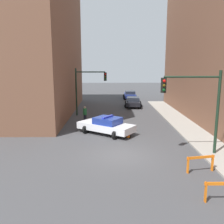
% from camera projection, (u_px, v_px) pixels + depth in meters
% --- Properties ---
extents(ground_plane, '(120.00, 120.00, 0.00)m').
position_uv_depth(ground_plane, '(122.00, 155.00, 15.81)').
color(ground_plane, '#424244').
extents(sidewalk_right, '(2.40, 44.00, 0.12)m').
position_uv_depth(sidewalk_right, '(219.00, 154.00, 15.86)').
color(sidewalk_right, '#9E998E').
rests_on(sidewalk_right, ground_plane).
extents(building_corner_left, '(14.00, 20.00, 15.36)m').
position_uv_depth(building_corner_left, '(9.00, 46.00, 27.94)').
color(building_corner_left, brown).
rests_on(building_corner_left, ground_plane).
extents(traffic_light_near, '(3.64, 0.35, 5.20)m').
position_uv_depth(traffic_light_near, '(199.00, 100.00, 15.19)').
color(traffic_light_near, black).
rests_on(traffic_light_near, sidewalk_right).
extents(traffic_light_far, '(3.44, 0.35, 5.20)m').
position_uv_depth(traffic_light_far, '(86.00, 85.00, 27.29)').
color(traffic_light_far, black).
rests_on(traffic_light_far, ground_plane).
extents(police_car, '(4.92, 4.18, 1.52)m').
position_uv_depth(police_car, '(106.00, 125.00, 20.44)').
color(police_car, white).
rests_on(police_car, ground_plane).
extents(parked_car_near, '(2.53, 4.45, 1.31)m').
position_uv_depth(parked_car_near, '(133.00, 102.00, 33.33)').
color(parked_car_near, black).
rests_on(parked_car_near, ground_plane).
extents(parked_car_mid, '(2.34, 4.34, 1.31)m').
position_uv_depth(parked_car_mid, '(130.00, 95.00, 40.76)').
color(parked_car_mid, navy).
rests_on(parked_car_mid, ground_plane).
extents(pedestrian_crossing, '(0.37, 0.37, 1.66)m').
position_uv_depth(pedestrian_crossing, '(85.00, 114.00, 24.14)').
color(pedestrian_crossing, black).
rests_on(pedestrian_crossing, ground_plane).
extents(barrier_front, '(1.60, 0.16, 0.90)m').
position_uv_depth(barrier_front, '(223.00, 188.00, 10.35)').
color(barrier_front, orange).
rests_on(barrier_front, ground_plane).
extents(barrier_mid, '(1.58, 0.45, 0.90)m').
position_uv_depth(barrier_mid, '(201.00, 161.00, 13.23)').
color(barrier_mid, orange).
rests_on(barrier_mid, ground_plane).
extents(traffic_cone, '(0.36, 0.36, 0.66)m').
position_uv_depth(traffic_cone, '(128.00, 134.00, 19.48)').
color(traffic_cone, black).
rests_on(traffic_cone, ground_plane).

